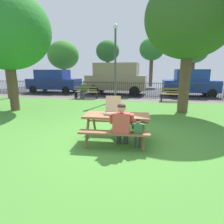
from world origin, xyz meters
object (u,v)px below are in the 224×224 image
Objects in this scene: park_bench_center at (174,95)px; tree_near_table at (190,18)px; lamp_post_walkway at (115,56)px; far_tree_left at (63,55)px; pizza_slice_on_table at (126,113)px; far_tree_midright at (194,51)px; far_tree_center at (152,50)px; person_on_park_bench at (84,89)px; pizza_box_open at (113,109)px; far_tree_midleft at (108,52)px; tree_midground_left at (2,28)px; picnic_table_foreground at (117,121)px; parked_car_left at (117,78)px; tree_midground_right at (7,31)px; park_bench_left at (86,92)px; adult_at_table at (122,124)px; child_at_table at (138,131)px; parked_car_center at (190,83)px; parked_car_far_left at (54,81)px.

park_bench_center is 4.84m from tree_near_table.
lamp_post_walkway is 0.85× the size of far_tree_left.
far_tree_midright is (4.88, 17.57, 3.12)m from pizza_slice_on_table.
person_on_park_bench is at bearing -113.04° from far_tree_center.
far_tree_midleft reaches higher than pizza_box_open.
far_tree_left is at bearing 132.75° from tree_near_table.
picnic_table_foreground is at bearing -36.41° from tree_midground_left.
tree_midground_left is 1.18× the size of far_tree_left.
parked_car_left is at bearing -108.88° from far_tree_center.
person_on_park_bench is 0.22× the size of tree_midground_right.
person_on_park_bench is at bearing 10.91° from tree_midground_left.
person_on_park_bench is at bearing 173.32° from park_bench_left.
park_bench_left is at bearing -112.22° from far_tree_center.
adult_at_table reaches higher than child_at_table.
tree_midground_right is (-8.05, -1.27, -0.41)m from tree_near_table.
pizza_box_open is at bearing -64.13° from person_on_park_bench.
tree_midground_left reaches higher than lamp_post_walkway.
far_tree_midleft is (-8.08, 7.57, 2.96)m from parked_car_center.
person_on_park_bench is at bearing 152.63° from tree_near_table.
pizza_box_open is at bearing -177.97° from pizza_slice_on_table.
lamp_post_walkway is 13.97m from far_tree_left.
far_tree_midleft is (3.00, 7.57, 2.96)m from parked_car_far_left.
picnic_table_foreground is at bearing -60.52° from far_tree_left.
parked_car_far_left is at bearing 164.29° from park_bench_center.
far_tree_midleft is at bearing 105.42° from child_at_table.
parked_car_left is at bearing 28.18° from tree_midground_left.
lamp_post_walkway reaches higher than pizza_slice_on_table.
tree_midground_right reaches higher than far_tree_midright.
pizza_box_open is at bearing -54.09° from parked_car_far_left.
tree_midground_right is at bearing 151.68° from picnic_table_foreground.
tree_near_table is at bearing 61.32° from picnic_table_foreground.
parked_car_center is at bearing 77.28° from tree_near_table.
tree_near_table is 11.36m from tree_midground_left.
pizza_slice_on_table is 0.05× the size of far_tree_midright.
park_bench_center is at bearing 74.39° from pizza_slice_on_table.
far_tree_left is at bearing 120.33° from child_at_table.
far_tree_left is (-10.24, 18.22, 2.97)m from adult_at_table.
child_at_table reaches higher than picnic_table_foreground.
far_tree_left is at bearing 121.68° from person_on_park_bench.
adult_at_table is 0.30× the size of parked_car_center.
far_tree_left reaches higher than far_tree_midright.
far_tree_left is at bearing 119.35° from adult_at_table.
tree_midground_right reaches higher than parked_car_far_left.
tree_midground_left reaches higher than far_tree_center.
person_on_park_bench is 0.22× the size of far_tree_center.
pizza_slice_on_table is 0.05× the size of far_tree_left.
parked_car_far_left is at bearing 125.56° from adult_at_table.
parked_car_far_left reaches higher than picnic_table_foreground.
park_bench_left is at bearing -6.68° from person_on_park_bench.
tree_near_table is 13.51m from far_tree_center.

